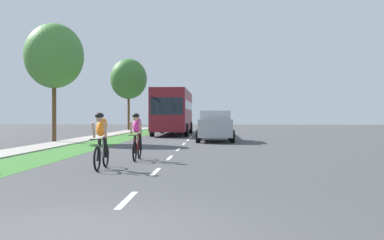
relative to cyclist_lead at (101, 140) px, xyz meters
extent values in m
plane|color=#424244|center=(1.57, 12.73, -0.81)|extent=(120.00, 120.00, 0.00)
cube|color=#38722D|center=(-3.10, 12.73, -0.81)|extent=(2.25, 70.00, 0.01)
cube|color=#9E998E|center=(-5.05, 12.73, -0.81)|extent=(1.66, 70.00, 0.10)
cube|color=white|center=(1.57, -4.81, -0.81)|extent=(0.12, 1.80, 0.01)
cube|color=white|center=(1.57, -0.50, -0.81)|extent=(0.12, 1.80, 0.01)
cube|color=white|center=(1.57, 3.81, -0.81)|extent=(0.12, 1.80, 0.01)
cube|color=white|center=(1.57, 8.12, -0.81)|extent=(0.12, 1.80, 0.01)
cube|color=white|center=(1.57, 12.42, -0.81)|extent=(0.12, 1.80, 0.01)
cube|color=white|center=(1.57, 16.73, -0.81)|extent=(0.12, 1.80, 0.01)
cube|color=white|center=(1.57, 21.04, -0.81)|extent=(0.12, 1.80, 0.01)
cube|color=white|center=(1.57, 25.35, -0.81)|extent=(0.12, 1.80, 0.01)
cube|color=white|center=(1.57, 29.65, -0.81)|extent=(0.12, 1.80, 0.01)
cube|color=white|center=(1.57, 33.96, -0.81)|extent=(0.12, 1.80, 0.01)
cube|color=white|center=(1.57, 38.27, -0.81)|extent=(0.12, 1.80, 0.01)
cube|color=white|center=(1.57, 42.58, -0.81)|extent=(0.12, 1.80, 0.01)
torus|color=black|center=(0.00, 0.55, -0.47)|extent=(0.06, 0.68, 0.68)
torus|color=black|center=(0.00, -0.49, -0.47)|extent=(0.06, 0.68, 0.68)
cylinder|color=#A5A8AD|center=(0.00, -0.07, -0.29)|extent=(0.04, 0.59, 0.43)
cylinder|color=#A5A8AD|center=(0.00, 0.21, -0.19)|extent=(0.04, 0.04, 0.55)
cylinder|color=#A5A8AD|center=(0.00, -0.02, 0.04)|extent=(0.03, 0.55, 0.03)
cylinder|color=black|center=(0.00, -0.47, 0.05)|extent=(0.42, 0.02, 0.02)
ellipsoid|color=orange|center=(0.00, 0.05, 0.37)|extent=(0.30, 0.54, 0.63)
sphere|color=tan|center=(0.00, -0.23, 0.61)|extent=(0.20, 0.20, 0.20)
ellipsoid|color=black|center=(0.00, -0.23, 0.69)|extent=(0.24, 0.28, 0.16)
cylinder|color=tan|center=(-0.16, -0.23, 0.29)|extent=(0.07, 0.26, 0.45)
cylinder|color=tan|center=(0.16, -0.23, 0.29)|extent=(0.07, 0.26, 0.45)
cylinder|color=black|center=(-0.10, 0.13, -0.29)|extent=(0.10, 0.30, 0.60)
cylinder|color=black|center=(0.10, 0.08, -0.19)|extent=(0.10, 0.25, 0.61)
torus|color=black|center=(0.55, 3.37, -0.47)|extent=(0.06, 0.68, 0.68)
torus|color=black|center=(0.55, 2.33, -0.47)|extent=(0.06, 0.68, 0.68)
cylinder|color=red|center=(0.55, 2.75, -0.29)|extent=(0.04, 0.59, 0.43)
cylinder|color=red|center=(0.55, 3.03, -0.19)|extent=(0.04, 0.04, 0.55)
cylinder|color=red|center=(0.55, 2.80, 0.04)|extent=(0.03, 0.55, 0.03)
cylinder|color=black|center=(0.55, 2.35, 0.05)|extent=(0.42, 0.02, 0.02)
ellipsoid|color=#CC2D8C|center=(0.55, 2.87, 0.37)|extent=(0.30, 0.54, 0.63)
sphere|color=tan|center=(0.55, 2.59, 0.61)|extent=(0.20, 0.20, 0.20)
ellipsoid|color=black|center=(0.55, 2.59, 0.69)|extent=(0.24, 0.28, 0.16)
cylinder|color=tan|center=(0.39, 2.59, 0.29)|extent=(0.07, 0.26, 0.45)
cylinder|color=tan|center=(0.71, 2.59, 0.29)|extent=(0.07, 0.26, 0.45)
cylinder|color=black|center=(0.45, 2.95, -0.29)|extent=(0.10, 0.30, 0.60)
cylinder|color=black|center=(0.65, 2.90, -0.19)|extent=(0.10, 0.25, 0.61)
cube|color=#A5A8AD|center=(3.25, 14.93, 0.00)|extent=(1.90, 4.70, 1.00)
cube|color=#A5A8AD|center=(3.25, 15.13, 0.72)|extent=(1.71, 2.91, 0.52)
cube|color=#1E2833|center=(3.25, 13.87, 0.60)|extent=(1.56, 0.08, 0.44)
cylinder|color=black|center=(2.30, 13.52, -0.45)|extent=(0.25, 0.72, 0.72)
cylinder|color=black|center=(4.20, 13.52, -0.45)|extent=(0.25, 0.72, 0.72)
cylinder|color=black|center=(2.30, 16.34, -0.45)|extent=(0.25, 0.72, 0.72)
cylinder|color=black|center=(4.20, 16.34, -0.45)|extent=(0.25, 0.72, 0.72)
cube|color=maroon|center=(-0.02, 25.35, 1.12)|extent=(2.50, 11.60, 3.10)
cube|color=#1E2833|center=(-0.02, 25.35, 1.52)|extent=(2.52, 10.67, 0.64)
cube|color=#1E2833|center=(-0.02, 19.58, 1.37)|extent=(2.25, 0.06, 1.20)
cylinder|color=black|center=(-1.27, 21.58, -0.33)|extent=(0.28, 0.96, 0.96)
cylinder|color=black|center=(1.23, 21.58, -0.33)|extent=(0.28, 0.96, 0.96)
cylinder|color=black|center=(-1.27, 28.54, -0.33)|extent=(0.28, 0.96, 0.96)
cylinder|color=black|center=(1.23, 28.54, -0.33)|extent=(0.28, 0.96, 0.96)
cylinder|color=brown|center=(-5.90, 13.80, 0.97)|extent=(0.24, 0.24, 3.57)
ellipsoid|color=#478438|center=(-5.90, 13.80, 4.10)|extent=(3.35, 3.35, 3.68)
cylinder|color=brown|center=(-5.59, 36.57, 1.11)|extent=(0.24, 0.24, 3.85)
ellipsoid|color=#38722D|center=(-5.59, 36.57, 4.55)|extent=(3.80, 3.80, 4.18)
camera|label=1|loc=(3.07, -13.26, 0.67)|focal=45.18mm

